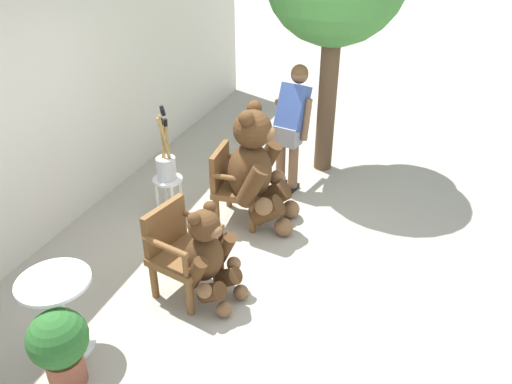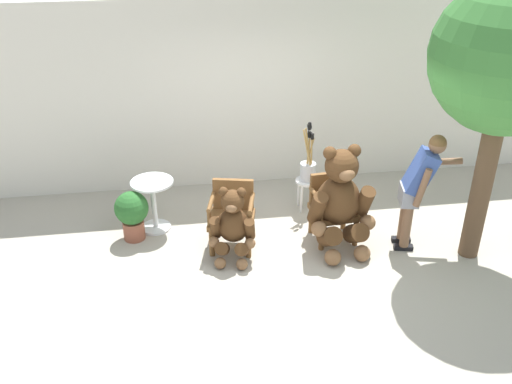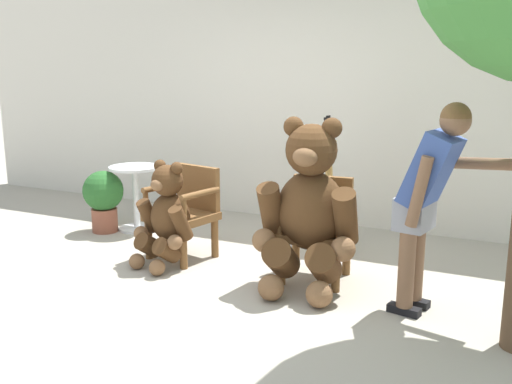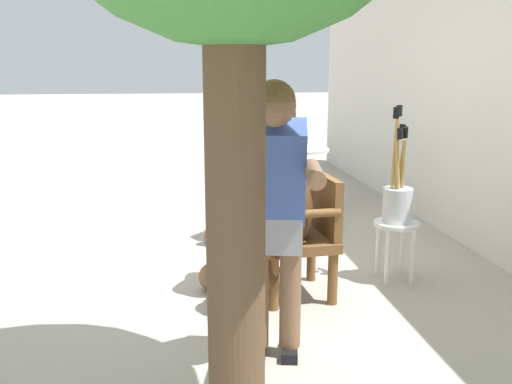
% 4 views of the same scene
% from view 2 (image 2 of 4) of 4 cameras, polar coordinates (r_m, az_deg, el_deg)
% --- Properties ---
extents(ground_plane, '(60.00, 60.00, 0.00)m').
position_cam_2_polar(ground_plane, '(7.08, 3.51, -7.39)').
color(ground_plane, '#A8A091').
extents(back_wall, '(10.00, 0.16, 2.80)m').
position_cam_2_polar(back_wall, '(8.55, 0.52, 9.79)').
color(back_wall, silver).
rests_on(back_wall, ground).
extents(wooden_chair_left, '(0.66, 0.63, 0.86)m').
position_cam_2_polar(wooden_chair_left, '(7.22, -2.41, -2.16)').
color(wooden_chair_left, brown).
rests_on(wooden_chair_left, ground).
extents(wooden_chair_right, '(0.60, 0.57, 0.86)m').
position_cam_2_polar(wooden_chair_right, '(7.45, 7.69, -1.37)').
color(wooden_chair_right, brown).
rests_on(wooden_chair_right, ground).
extents(teddy_bear_large, '(0.84, 0.82, 1.40)m').
position_cam_2_polar(teddy_bear_large, '(7.13, 8.43, -0.84)').
color(teddy_bear_large, '#4C3019').
rests_on(teddy_bear_large, ground).
extents(teddy_bear_small, '(0.60, 0.60, 0.96)m').
position_cam_2_polar(teddy_bear_small, '(6.97, -2.35, -3.31)').
color(teddy_bear_small, '#4C3019').
rests_on(teddy_bear_small, ground).
extents(person_visitor, '(0.81, 0.48, 1.55)m').
position_cam_2_polar(person_visitor, '(7.24, 15.96, 0.89)').
color(person_visitor, black).
rests_on(person_visitor, ground).
extents(white_stool, '(0.34, 0.34, 0.46)m').
position_cam_2_polar(white_stool, '(8.11, 5.13, 0.54)').
color(white_stool, white).
rests_on(white_stool, ground).
extents(brush_bucket, '(0.22, 0.22, 0.88)m').
position_cam_2_polar(brush_bucket, '(7.97, 5.23, 2.42)').
color(brush_bucket, silver).
rests_on(brush_bucket, white_stool).
extents(round_side_table, '(0.56, 0.56, 0.72)m').
position_cam_2_polar(round_side_table, '(7.68, -10.21, -0.74)').
color(round_side_table, silver).
rests_on(round_side_table, ground).
extents(potted_plant, '(0.44, 0.44, 0.68)m').
position_cam_2_polar(potted_plant, '(7.54, -12.30, -1.99)').
color(potted_plant, brown).
rests_on(potted_plant, ground).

